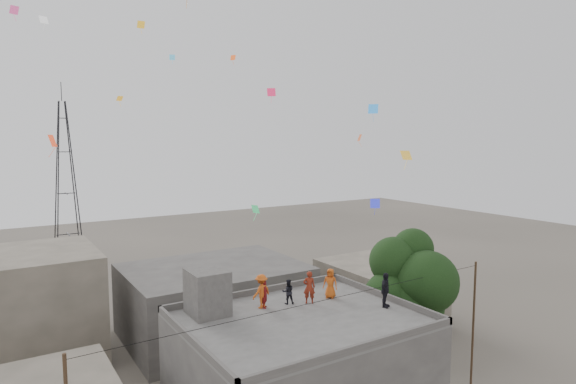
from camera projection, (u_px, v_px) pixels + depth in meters
The scene contains 15 objects.
parapet at pixel (300, 315), 20.83m from camera, with size 10.00×8.00×0.30m.
stair_head_box at pixel (207, 292), 21.24m from camera, with size 1.60×1.80×2.00m, color #454340.
neighbor_north at pixel (214, 300), 34.08m from camera, with size 12.00×9.00×5.00m, color #454340.
neighbor_northwest at pixel (19, 310), 29.31m from camera, with size 9.00×8.00×7.00m, color #5B5448.
neighbor_east at pixel (379, 291), 37.08m from camera, with size 7.00×8.00×4.40m, color #5B5448.
tree at pixel (411, 287), 25.24m from camera, with size 4.90×4.60×9.10m.
utility_line at pixel (326, 377), 20.30m from camera, with size 20.12×0.62×7.40m.
transmission_tower at pixel (66, 184), 52.11m from camera, with size 2.97×2.97×20.01m.
person_red_adult at pixel (309, 287), 22.69m from camera, with size 0.57×0.37×1.56m, color maroon.
person_orange_child at pixel (330, 283), 23.50m from camera, with size 0.71×0.46×1.46m, color #C15116.
person_dark_child at pixel (288, 292), 22.64m from camera, with size 0.57×0.45×1.18m, color black.
person_dark_adult at pixel (385, 290), 22.15m from camera, with size 0.95×0.39×1.62m, color black.
person_orange_adult at pixel (261, 291), 22.08m from camera, with size 1.01×0.58×1.57m, color #CB5317.
person_red_child at pixel (265, 294), 22.10m from camera, with size 0.47×0.31×1.29m, color #620F0F.
kites at pixel (244, 102), 26.05m from camera, with size 19.62×15.14×10.15m.
Camera 1 is at (-11.15, -16.79, 13.74)m, focal length 30.00 mm.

